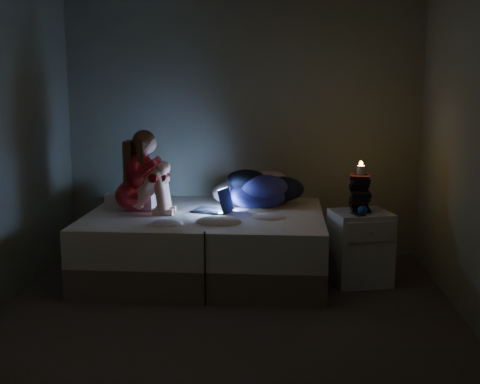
# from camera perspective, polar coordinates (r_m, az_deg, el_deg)

# --- Properties ---
(floor) EXTENTS (3.60, 3.80, 0.02)m
(floor) POSITION_cam_1_polar(r_m,az_deg,el_deg) (4.63, -1.58, -12.11)
(floor) COLOR black
(floor) RESTS_ON ground
(wall_back) EXTENTS (3.60, 0.02, 2.60)m
(wall_back) POSITION_cam_1_polar(r_m,az_deg,el_deg) (6.20, 0.17, 6.03)
(wall_back) COLOR #5D6649
(wall_back) RESTS_ON ground
(wall_front) EXTENTS (3.60, 0.02, 2.60)m
(wall_front) POSITION_cam_1_polar(r_m,az_deg,el_deg) (2.43, -6.33, -0.33)
(wall_front) COLOR #5D6649
(wall_front) RESTS_ON ground
(bed) EXTENTS (2.13, 1.60, 0.59)m
(bed) POSITION_cam_1_polar(r_m,az_deg,el_deg) (5.60, -3.23, -4.89)
(bed) COLOR beige
(bed) RESTS_ON ground
(pillow) EXTENTS (0.45, 0.32, 0.13)m
(pillow) POSITION_cam_1_polar(r_m,az_deg,el_deg) (5.89, -10.15, -0.71)
(pillow) COLOR silver
(pillow) RESTS_ON bed
(woman) EXTENTS (0.47, 0.31, 0.76)m
(woman) POSITION_cam_1_polar(r_m,az_deg,el_deg) (5.53, -10.17, 1.91)
(woman) COLOR maroon
(woman) RESTS_ON bed
(laptop) EXTENTS (0.39, 0.33, 0.24)m
(laptop) POSITION_cam_1_polar(r_m,az_deg,el_deg) (5.53, -2.71, -0.69)
(laptop) COLOR black
(laptop) RESTS_ON bed
(clothes_pile) EXTENTS (0.71, 0.62, 0.38)m
(clothes_pile) POSITION_cam_1_polar(r_m,az_deg,el_deg) (5.78, 1.55, 0.48)
(clothes_pile) COLOR navy
(clothes_pile) RESTS_ON bed
(nightstand) EXTENTS (0.58, 0.54, 0.64)m
(nightstand) POSITION_cam_1_polar(r_m,az_deg,el_deg) (5.46, 11.26, -5.15)
(nightstand) COLOR silver
(nightstand) RESTS_ON ground
(book_stack) EXTENTS (0.19, 0.25, 0.31)m
(book_stack) POSITION_cam_1_polar(r_m,az_deg,el_deg) (5.38, 11.26, -0.15)
(book_stack) COLOR black
(book_stack) RESTS_ON nightstand
(candle) EXTENTS (0.07, 0.07, 0.08)m
(candle) POSITION_cam_1_polar(r_m,az_deg,el_deg) (5.35, 11.33, 1.93)
(candle) COLOR beige
(candle) RESTS_ON book_stack
(phone) EXTENTS (0.09, 0.15, 0.01)m
(phone) POSITION_cam_1_polar(r_m,az_deg,el_deg) (5.26, 10.70, -2.03)
(phone) COLOR black
(phone) RESTS_ON nightstand
(blue_orb) EXTENTS (0.08, 0.08, 0.08)m
(blue_orb) POSITION_cam_1_polar(r_m,az_deg,el_deg) (5.26, 11.14, -1.67)
(blue_orb) COLOR navy
(blue_orb) RESTS_ON nightstand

